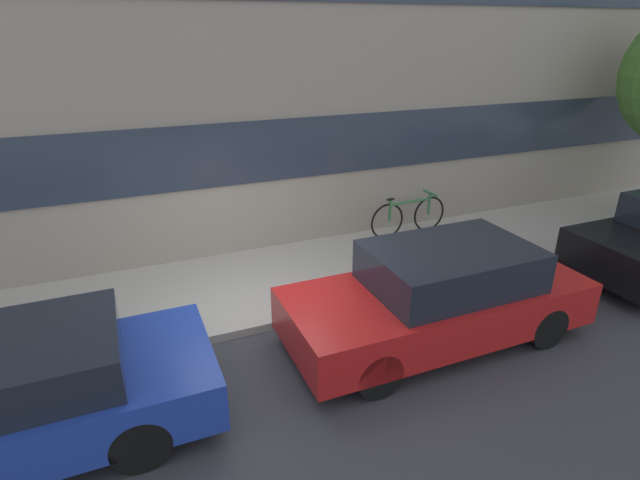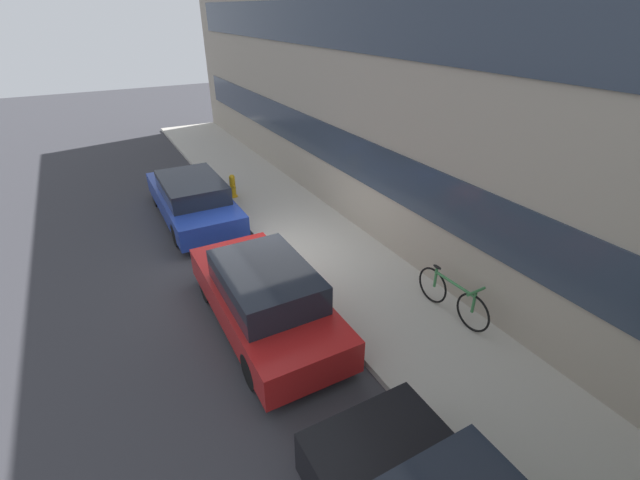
{
  "view_description": "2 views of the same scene",
  "coord_description": "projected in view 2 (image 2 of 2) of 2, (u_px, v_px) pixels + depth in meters",
  "views": [
    {
      "loc": [
        -1.67,
        -5.89,
        4.01
      ],
      "look_at": [
        1.05,
        0.59,
        1.02
      ],
      "focal_mm": 28.0,
      "sensor_mm": 36.0,
      "label": 1
    },
    {
      "loc": [
        8.2,
        -3.21,
        5.32
      ],
      "look_at": [
        1.38,
        0.51,
        1.09
      ],
      "focal_mm": 24.0,
      "sensor_mm": 36.0,
      "label": 2
    }
  ],
  "objects": [
    {
      "name": "fire_hydrant",
      "position": [
        233.0,
        186.0,
        13.2
      ],
      "size": [
        0.45,
        0.25,
        0.72
      ],
      "color": "gold",
      "rests_on": "sidewalk_strip"
    },
    {
      "name": "rowhouse_facade",
      "position": [
        393.0,
        49.0,
        9.35
      ],
      "size": [
        28.0,
        1.02,
        9.04
      ],
      "color": "gray",
      "rests_on": "ground_plane"
    },
    {
      "name": "parked_car_red",
      "position": [
        265.0,
        297.0,
        7.82
      ],
      "size": [
        4.17,
        1.67,
        1.36
      ],
      "rotation": [
        0.0,
        0.0,
        3.14
      ],
      "color": "#AD1919",
      "rests_on": "ground_plane"
    },
    {
      "name": "ground_plane",
      "position": [
        274.0,
        261.0,
        10.22
      ],
      "size": [
        56.0,
        56.0,
        0.0
      ],
      "primitive_type": "plane",
      "color": "#333338"
    },
    {
      "name": "parked_car_blue",
      "position": [
        193.0,
        198.0,
        11.95
      ],
      "size": [
        4.54,
        1.72,
        1.25
      ],
      "rotation": [
        0.0,
        0.0,
        3.14
      ],
      "color": "#1E3899",
      "rests_on": "ground_plane"
    },
    {
      "name": "sidewalk_strip",
      "position": [
        322.0,
        246.0,
        10.74
      ],
      "size": [
        28.0,
        2.63,
        0.13
      ],
      "color": "#A8A399",
      "rests_on": "ground_plane"
    },
    {
      "name": "bicycle",
      "position": [
        452.0,
        296.0,
        8.05
      ],
      "size": [
        1.75,
        0.44,
        0.84
      ],
      "rotation": [
        0.0,
        0.0,
        0.05
      ],
      "color": "black",
      "rests_on": "sidewalk_strip"
    }
  ]
}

